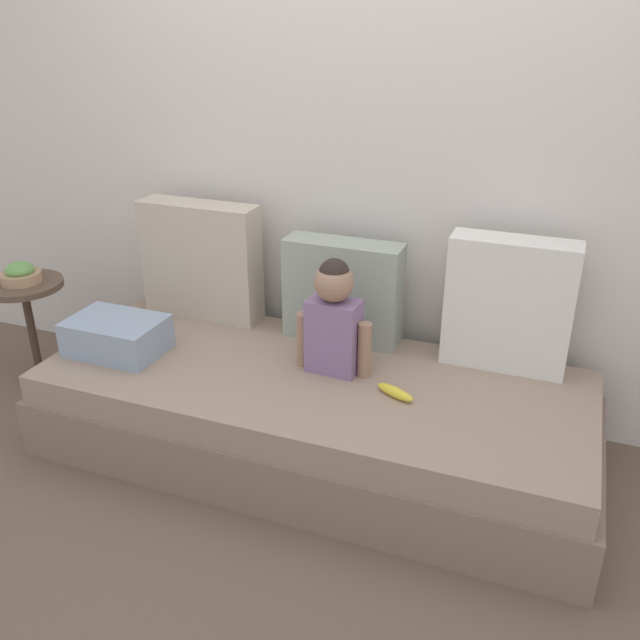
% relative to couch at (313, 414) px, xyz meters
% --- Properties ---
extents(ground_plane, '(12.00, 12.00, 0.00)m').
position_rel_couch_xyz_m(ground_plane, '(0.00, 0.00, -0.19)').
color(ground_plane, brown).
extents(back_wall, '(5.49, 0.10, 2.33)m').
position_rel_couch_xyz_m(back_wall, '(0.00, 0.59, 0.98)').
color(back_wall, silver).
rests_on(back_wall, ground).
extents(couch, '(2.29, 0.93, 0.38)m').
position_rel_couch_xyz_m(couch, '(0.00, 0.00, 0.00)').
color(couch, '#826C5B').
rests_on(couch, ground).
extents(throw_pillow_left, '(0.57, 0.16, 0.55)m').
position_rel_couch_xyz_m(throw_pillow_left, '(-0.71, 0.36, 0.47)').
color(throw_pillow_left, '#C1B29E').
rests_on(throw_pillow_left, couch).
extents(throw_pillow_center, '(0.52, 0.16, 0.45)m').
position_rel_couch_xyz_m(throw_pillow_center, '(0.00, 0.36, 0.42)').
color(throw_pillow_center, '#99A393').
rests_on(throw_pillow_center, couch).
extents(throw_pillow_right, '(0.50, 0.16, 0.55)m').
position_rel_couch_xyz_m(throw_pillow_right, '(0.71, 0.36, 0.47)').
color(throw_pillow_right, silver).
rests_on(throw_pillow_right, couch).
extents(toddler, '(0.32, 0.16, 0.49)m').
position_rel_couch_xyz_m(toddler, '(0.07, 0.07, 0.44)').
color(toddler, gray).
rests_on(toddler, couch).
extents(banana, '(0.17, 0.11, 0.04)m').
position_rel_couch_xyz_m(banana, '(0.36, -0.05, 0.21)').
color(banana, yellow).
rests_on(banana, couch).
extents(folded_blanket, '(0.40, 0.28, 0.15)m').
position_rel_couch_xyz_m(folded_blanket, '(-0.86, -0.12, 0.27)').
color(folded_blanket, '#8E9EB2').
rests_on(folded_blanket, couch).
extents(side_table, '(0.38, 0.38, 0.54)m').
position_rel_couch_xyz_m(side_table, '(-1.54, 0.07, 0.22)').
color(side_table, brown).
rests_on(side_table, ground).
extents(fruit_bowl, '(0.19, 0.19, 0.10)m').
position_rel_couch_xyz_m(fruit_bowl, '(-1.54, 0.07, 0.39)').
color(fruit_bowl, tan).
rests_on(fruit_bowl, side_table).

